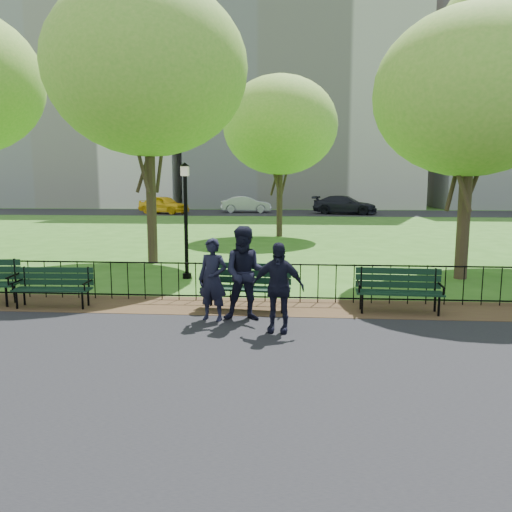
# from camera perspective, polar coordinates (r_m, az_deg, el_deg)

# --- Properties ---
(ground) EXTENTS (120.00, 120.00, 0.00)m
(ground) POSITION_cam_1_polar(r_m,az_deg,el_deg) (9.60, -3.29, -8.04)
(ground) COLOR #2D5D18
(asphalt_path) EXTENTS (60.00, 9.20, 0.01)m
(asphalt_path) POSITION_cam_1_polar(r_m,az_deg,el_deg) (6.46, -7.49, -16.54)
(asphalt_path) COLOR black
(asphalt_path) RESTS_ON ground
(dirt_strip) EXTENTS (60.00, 1.60, 0.01)m
(dirt_strip) POSITION_cam_1_polar(r_m,az_deg,el_deg) (11.03, -2.24, -5.77)
(dirt_strip) COLOR #3C2318
(dirt_strip) RESTS_ON ground
(far_street) EXTENTS (70.00, 9.00, 0.01)m
(far_street) POSITION_cam_1_polar(r_m,az_deg,el_deg) (44.22, 2.80, 4.96)
(far_street) COLOR black
(far_street) RESTS_ON ground
(iron_fence) EXTENTS (24.06, 0.06, 1.00)m
(iron_fence) POSITION_cam_1_polar(r_m,az_deg,el_deg) (11.41, -1.97, -2.79)
(iron_fence) COLOR black
(iron_fence) RESTS_ON ground
(apartment_west) EXTENTS (22.00, 15.00, 26.00)m
(apartment_west) POSITION_cam_1_polar(r_m,az_deg,el_deg) (62.52, -18.36, 17.54)
(apartment_west) COLOR silver
(apartment_west) RESTS_ON ground
(apartment_mid) EXTENTS (24.00, 15.00, 30.00)m
(apartment_mid) POSITION_cam_1_polar(r_m,az_deg,el_deg) (58.43, 5.40, 20.59)
(apartment_mid) COLOR #B7B4A7
(apartment_mid) RESTS_ON ground
(park_bench_main) EXTENTS (1.97, 0.79, 1.07)m
(park_bench_main) POSITION_cam_1_polar(r_m,az_deg,el_deg) (10.71, -2.87, -2.66)
(park_bench_main) COLOR black
(park_bench_main) RESTS_ON ground
(park_bench_left_a) EXTENTS (1.67, 0.58, 0.94)m
(park_bench_left_a) POSITION_cam_1_polar(r_m,az_deg,el_deg) (11.78, -22.09, -2.87)
(park_bench_left_a) COLOR black
(park_bench_left_a) RESTS_ON ground
(park_bench_right_a) EXTENTS (1.79, 0.64, 1.00)m
(park_bench_right_a) POSITION_cam_1_polar(r_m,az_deg,el_deg) (10.89, 16.00, -3.26)
(park_bench_right_a) COLOR black
(park_bench_right_a) RESTS_ON ground
(lamppost) EXTENTS (0.29, 0.29, 3.26)m
(lamppost) POSITION_cam_1_polar(r_m,az_deg,el_deg) (14.15, -8.03, 4.54)
(lamppost) COLOR black
(lamppost) RESTS_ON ground
(tree_near_w) EXTENTS (6.50, 6.50, 9.06)m
(tree_near_w) POSITION_cam_1_polar(r_m,az_deg,el_deg) (17.44, -12.33, 20.09)
(tree_near_w) COLOR #2D2116
(tree_near_w) RESTS_ON ground
(tree_near_e) EXTENTS (5.26, 5.26, 7.34)m
(tree_near_e) POSITION_cam_1_polar(r_m,az_deg,el_deg) (15.28, 23.40, 16.70)
(tree_near_e) COLOR #2D2116
(tree_near_e) RESTS_ON ground
(tree_far_c) EXTENTS (5.62, 5.62, 7.84)m
(tree_far_c) POSITION_cam_1_polar(r_m,az_deg,el_deg) (25.17, 2.77, 14.67)
(tree_far_c) COLOR #2D2116
(tree_far_c) RESTS_ON ground
(person_left) EXTENTS (0.67, 0.52, 1.63)m
(person_left) POSITION_cam_1_polar(r_m,az_deg,el_deg) (9.84, -4.96, -2.69)
(person_left) COLOR black
(person_left) RESTS_ON asphalt_path
(person_mid) EXTENTS (0.94, 0.53, 1.87)m
(person_mid) POSITION_cam_1_polar(r_m,az_deg,el_deg) (9.78, -1.16, -2.02)
(person_mid) COLOR black
(person_mid) RESTS_ON asphalt_path
(person_right) EXTENTS (1.01, 0.53, 1.65)m
(person_right) POSITION_cam_1_polar(r_m,az_deg,el_deg) (9.06, 2.50, -3.58)
(person_right) COLOR black
(person_right) RESTS_ON asphalt_path
(taxi) EXTENTS (4.89, 3.51, 1.55)m
(taxi) POSITION_cam_1_polar(r_m,az_deg,el_deg) (43.63, -10.51, 5.80)
(taxi) COLOR yellow
(taxi) RESTS_ON far_street
(sedan_silver) EXTENTS (4.55, 1.94, 1.46)m
(sedan_silver) POSITION_cam_1_polar(r_m,az_deg,el_deg) (44.34, -1.14, 5.93)
(sedan_silver) COLOR #9C9FA3
(sedan_silver) RESTS_ON far_street
(sedan_dark) EXTENTS (5.71, 3.50, 1.55)m
(sedan_dark) POSITION_cam_1_polar(r_m,az_deg,el_deg) (42.79, 10.12, 5.76)
(sedan_dark) COLOR black
(sedan_dark) RESTS_ON far_street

